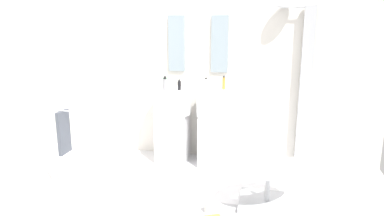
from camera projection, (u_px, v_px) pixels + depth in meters
ground_plane at (166, 212)px, 3.71m from camera, size 4.80×3.60×0.04m
rear_partition at (199, 63)px, 4.96m from camera, size 4.80×0.10×2.60m
pedestal_sink_left at (172, 122)px, 4.89m from camera, size 0.50×0.50×1.10m
pedestal_sink_right at (215, 124)px, 4.77m from camera, size 0.50×0.50×1.10m
vanity_mirror_left at (177, 43)px, 4.89m from camera, size 0.22×0.03×0.74m
vanity_mirror_right at (220, 44)px, 4.77m from camera, size 0.22×0.03×0.74m
shower_column at (304, 85)px, 4.61m from camera, size 0.49×0.24×2.05m
lounge_chair at (268, 174)px, 3.73m from camera, size 1.08×1.08×0.65m
towel_rack at (62, 134)px, 4.13m from camera, size 0.37×0.22×0.95m
coffee_mug at (208, 208)px, 3.65m from camera, size 0.08×0.08×0.10m
soap_bottle_black at (179, 85)px, 4.70m from camera, size 0.04×0.04×0.13m
soap_bottle_white at (206, 85)px, 4.61m from camera, size 0.04×0.04×0.17m
soap_bottle_grey at (165, 85)px, 4.61m from camera, size 0.06×0.06×0.17m
soap_bottle_amber at (224, 83)px, 4.72m from camera, size 0.04×0.04×0.18m
soap_bottle_green at (165, 82)px, 4.84m from camera, size 0.06×0.06×0.15m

